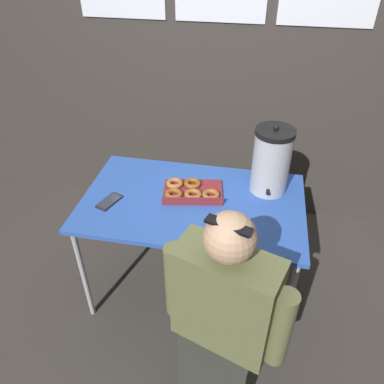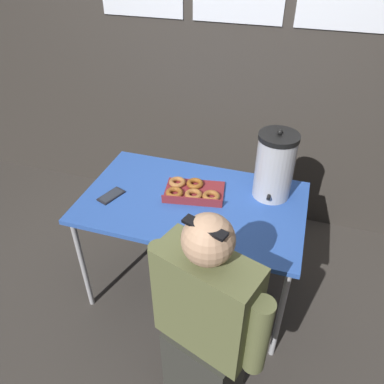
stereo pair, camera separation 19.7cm
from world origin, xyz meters
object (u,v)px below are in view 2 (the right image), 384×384
coffee_urn (275,166)px  person_seated (205,326)px  cell_phone (111,196)px  donut_box (192,191)px

coffee_urn → person_seated: 0.94m
coffee_urn → cell_phone: 0.95m
donut_box → person_seated: (0.29, -0.71, -0.19)m
cell_phone → person_seated: (0.73, -0.55, -0.18)m
coffee_urn → person_seated: bearing=-100.3°
donut_box → cell_phone: donut_box is taller
coffee_urn → cell_phone: (-0.88, -0.30, -0.19)m
donut_box → coffee_urn: bearing=7.4°
donut_box → person_seated: person_seated is taller
person_seated → coffee_urn: bearing=-81.8°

